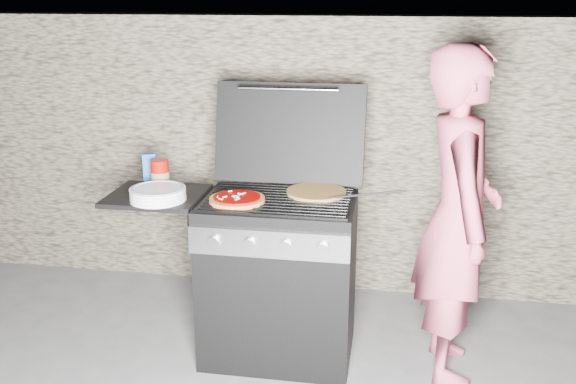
% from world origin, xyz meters
% --- Properties ---
extents(ground, '(50.00, 50.00, 0.00)m').
position_xyz_m(ground, '(0.00, 0.00, 0.00)').
color(ground, '#4E4D4C').
extents(stone_wall, '(8.00, 0.35, 1.80)m').
position_xyz_m(stone_wall, '(0.00, 1.05, 0.90)').
color(stone_wall, gray).
rests_on(stone_wall, ground).
extents(gas_grill, '(1.34, 0.79, 0.91)m').
position_xyz_m(gas_grill, '(-0.25, 0.00, 0.46)').
color(gas_grill, black).
rests_on(gas_grill, ground).
extents(pizza_topped, '(0.31, 0.31, 0.03)m').
position_xyz_m(pizza_topped, '(-0.20, -0.08, 0.93)').
color(pizza_topped, '#AF763B').
rests_on(pizza_topped, gas_grill).
extents(pizza_plain, '(0.40, 0.40, 0.02)m').
position_xyz_m(pizza_plain, '(0.18, 0.12, 0.92)').
color(pizza_plain, '#DDAC58').
rests_on(pizza_plain, gas_grill).
extents(sauce_jar, '(0.13, 0.13, 0.16)m').
position_xyz_m(sauce_jar, '(-0.69, 0.12, 0.98)').
color(sauce_jar, '#920D06').
rests_on(sauce_jar, gas_grill).
extents(blue_carton, '(0.08, 0.07, 0.16)m').
position_xyz_m(blue_carton, '(-0.79, 0.23, 0.98)').
color(blue_carton, '#1E53B2').
rests_on(blue_carton, gas_grill).
extents(plate_stack, '(0.36, 0.36, 0.07)m').
position_xyz_m(plate_stack, '(-0.62, -0.11, 0.94)').
color(plate_stack, white).
rests_on(plate_stack, gas_grill).
extents(person, '(0.45, 0.65, 1.72)m').
position_xyz_m(person, '(0.92, -0.00, 0.86)').
color(person, '#BD495F').
rests_on(person, ground).
extents(tongs, '(0.43, 0.04, 0.09)m').
position_xyz_m(tongs, '(0.44, 0.00, 0.95)').
color(tongs, black).
rests_on(tongs, gas_grill).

